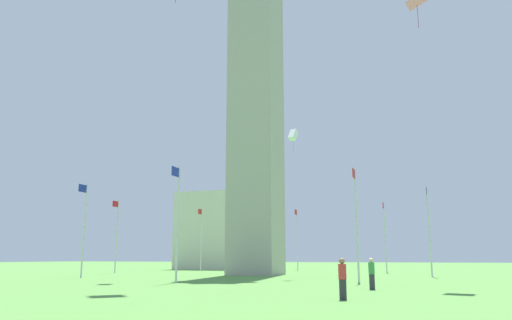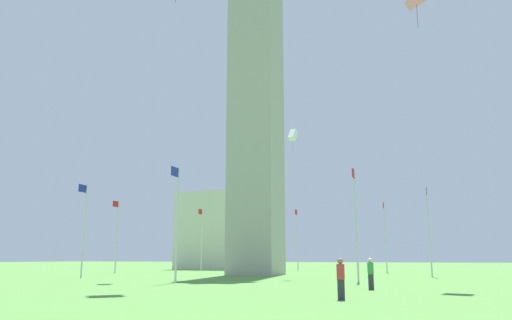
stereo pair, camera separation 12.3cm
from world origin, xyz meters
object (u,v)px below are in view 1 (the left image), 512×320
Objects in this scene: flagpole_ne at (356,218)px; kite_white_box at (293,135)px; flagpole_s at (297,236)px; flagpole_nw at (84,225)px; person_red_shirt at (343,279)px; distant_building at (233,233)px; flagpole_n at (177,218)px; flagpole_e at (429,227)px; person_green_shirt at (372,274)px; kite_pink_diamond at (417,2)px; flagpole_se at (385,233)px; flagpole_sw at (201,236)px; flagpole_w at (117,233)px; obelisk_monument at (256,68)px.

flagpole_ne is 3.97× the size of kite_white_box.
flagpole_s is 29.66m from flagpole_nw.
distant_building is at bearing -26.32° from person_red_shirt.
flagpole_n is 44.60m from distant_building.
person_green_shirt is (18.72, -3.02, -3.49)m from flagpole_e.
kite_pink_diamond reaches higher than distant_building.
flagpole_se is 3.58× the size of kite_pink_diamond.
flagpole_n is 13.75m from person_green_shirt.
flagpole_n is at bearing 39.73° from person_green_shirt.
kite_pink_diamond is (14.02, 0.20, 14.00)m from flagpole_e.
flagpole_sw is at bearing 180.00° from flagpole_nw.
flagpole_e is 1.00× the size of flagpole_se.
flagpole_ne is 1.00× the size of flagpole_w.
flagpole_se is at bearing 134.85° from obelisk_monument.
distant_building is (-45.28, -26.13, 4.64)m from person_green_shirt.
flagpole_ne and flagpole_w have the same top height.
flagpole_n is 0.39× the size of distant_building.
flagpole_sw is at bearing -157.50° from flagpole_n.
flagpole_se is at bearing 157.50° from flagpole_n.
flagpole_se is 4.76× the size of person_red_shirt.
kite_pink_diamond is at bearing 0.83° from flagpole_e.
flagpole_ne is 15.07m from kite_pink_diamond.
kite_white_box is at bearing -59.55° from flagpole_e.
flagpole_n is at bearing -29.37° from kite_white_box.
flagpole_w is at bearing 18.53° from person_green_shirt.
kite_pink_diamond is at bearing 49.09° from obelisk_monument.
flagpole_e is at bearing -60.23° from person_red_shirt.
obelisk_monument reaches higher than flagpole_w.
flagpole_ne is 4.78× the size of person_green_shirt.
kite_pink_diamond is (2.67, 4.90, 14.00)m from flagpole_ne.
flagpole_e and flagpole_nw have the same top height.
flagpole_e is at bearing 112.50° from flagpole_nw.
flagpole_se is at bearing -157.50° from flagpole_e.
person_green_shirt is (30.06, 24.38, -3.49)m from flagpole_sw.
obelisk_monument is at bearing 26.29° from distant_building.
flagpole_w is 4.76× the size of person_red_shirt.
flagpole_ne is 12.28m from flagpole_e.
distant_building is at bearing -153.71° from obelisk_monument.
flagpole_w is 1.00× the size of flagpole_nw.
flagpole_sw is 44.12m from person_red_shirt.
flagpole_ne is 1.00× the size of flagpole_sw.
flagpole_se is 22.70m from flagpole_sw.
flagpole_w is (11.35, -4.70, 0.00)m from flagpole_sw.
person_green_shirt is 0.75× the size of kite_pink_diamond.
kite_white_box is at bearing -131.85° from flagpole_ne.
flagpole_n is 3.97× the size of kite_white_box.
flagpole_e is 1.00× the size of flagpole_sw.
person_red_shirt is at bearing -17.46° from kite_pink_diamond.
flagpole_se is 4.78× the size of person_green_shirt.
flagpole_se is at bearing -169.06° from kite_pink_diamond.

